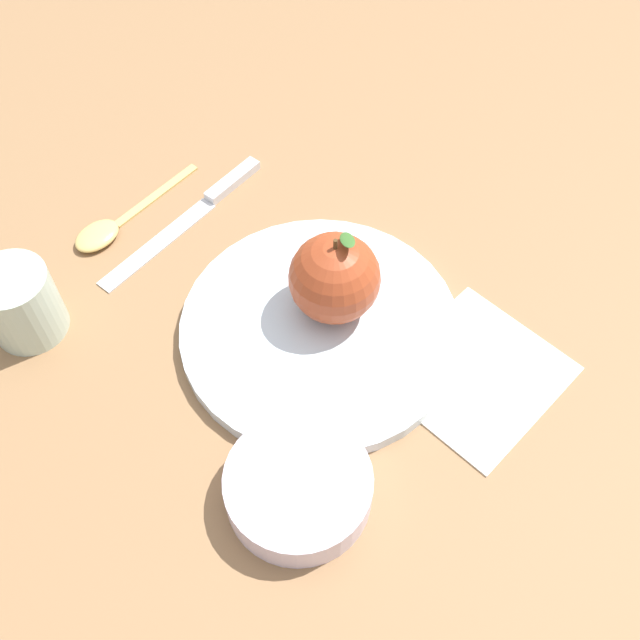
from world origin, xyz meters
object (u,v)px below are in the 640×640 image
Objects in this scene: apple at (335,278)px; knife at (198,210)px; side_bowl at (298,486)px; spoon at (110,227)px; dinner_plate at (320,328)px; cup at (19,301)px; linen_napkin at (477,374)px.

apple is 0.20m from knife.
side_bowl is 0.34m from spoon.
cup is (-0.26, 0.06, 0.03)m from dinner_plate.
linen_napkin is (0.13, -0.07, -0.01)m from dinner_plate.
side_bowl is at bearing -110.53° from apple.
cup is 0.52× the size of spoon.
dinner_plate is 1.43× the size of knife.
apple reaches higher than linen_napkin.
side_bowl is at bearing -155.28° from linen_napkin.
knife is 1.29× the size of spoon.
linen_napkin is at bearing -38.56° from apple.
cup is 0.41m from linen_napkin.
dinner_plate is 2.71× the size of apple.
spoon reaches higher than knife.
knife is 0.33m from linen_napkin.
spoon is 0.96× the size of linen_napkin.
side_bowl is 0.65× the size of knife.
side_bowl is at bearing -44.50° from cup.
spoon is at bearing 144.01° from apple.
cup reaches higher than dinner_plate.
dinner_plate is 0.19m from knife.
side_bowl is at bearing -66.28° from spoon.
linen_napkin is (0.11, -0.09, -0.05)m from apple.
linen_napkin is at bearing -18.44° from cup.
apple reaches higher than dinner_plate.
dinner_plate is 0.05m from apple.
spoon is at bearing 54.85° from cup.
knife is (-0.09, 0.17, -0.00)m from dinner_plate.
spoon is 0.39m from linen_napkin.
spoon is at bearing 113.72° from side_bowl.
dinner_plate is 0.16m from side_bowl.
apple is (0.02, 0.02, 0.05)m from dinner_plate.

